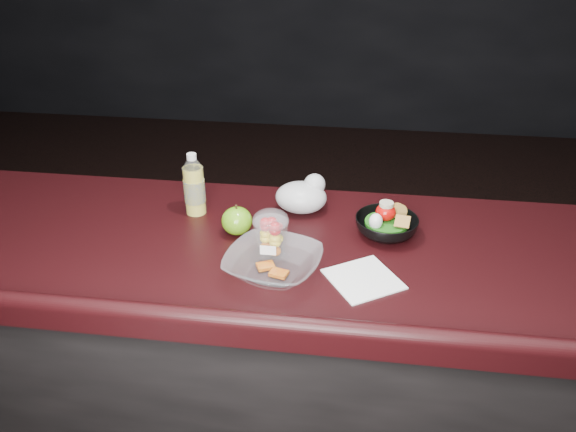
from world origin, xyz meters
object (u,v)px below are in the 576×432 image
object	(u,v)px
green_apple	(237,221)
snack_bowl	(386,225)
takeout_bowl	(273,264)
fruit_cup	(271,234)
lemonade_bottle	(194,189)

from	to	relation	value
green_apple	snack_bowl	xyz separation A→B (m)	(0.42, 0.05, -0.01)
green_apple	snack_bowl	size ratio (longest dim) A/B	0.46
green_apple	takeout_bowl	xyz separation A→B (m)	(0.13, -0.18, -0.01)
snack_bowl	takeout_bowl	size ratio (longest dim) A/B	0.69
takeout_bowl	snack_bowl	bearing A→B (deg)	38.88
fruit_cup	lemonade_bottle	bearing A→B (deg)	141.96
green_apple	lemonade_bottle	bearing A→B (deg)	145.29
fruit_cup	snack_bowl	world-z (taller)	fruit_cup
lemonade_bottle	fruit_cup	bearing A→B (deg)	-38.04
fruit_cup	takeout_bowl	distance (m)	0.09
green_apple	takeout_bowl	size ratio (longest dim) A/B	0.32
green_apple	takeout_bowl	bearing A→B (deg)	-54.03
green_apple	snack_bowl	bearing A→B (deg)	6.49
takeout_bowl	lemonade_bottle	bearing A→B (deg)	134.60
lemonade_bottle	green_apple	bearing A→B (deg)	-34.71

